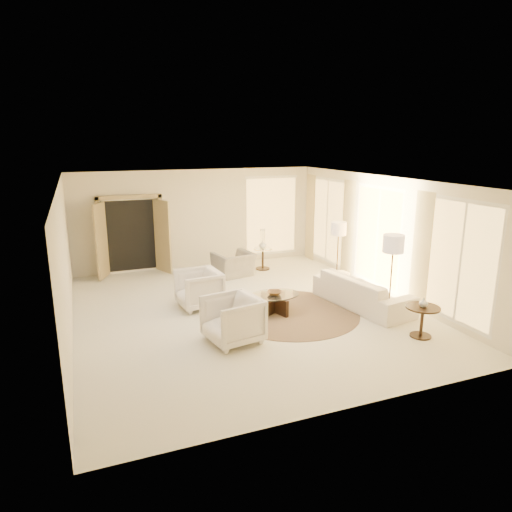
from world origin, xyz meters
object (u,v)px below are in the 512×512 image
object	(u,v)px
side_table	(263,257)
end_vase	(424,303)
accent_chair	(233,260)
coffee_table	(274,301)
armchair_right	(233,317)
end_table	(422,316)
floor_lamp_near	(339,231)
armchair_left	(199,287)
bowl	(275,293)
floor_lamp_far	(393,248)
side_vase	(263,245)
sofa	(363,291)

from	to	relation	value
side_table	end_vase	size ratio (longest dim) A/B	3.50
accent_chair	coffee_table	world-z (taller)	accent_chair
armchair_right	end_table	bearing A→B (deg)	61.75
floor_lamp_near	end_vase	distance (m)	3.57
armchair_left	side_table	distance (m)	3.39
armchair_left	coffee_table	world-z (taller)	armchair_left
floor_lamp_near	end_vase	xyz separation A→B (m)	(-0.28, -3.50, -0.68)
bowl	floor_lamp_far	bearing A→B (deg)	-27.44
side_vase	armchair_right	bearing A→B (deg)	-118.69
coffee_table	side_table	xyz separation A→B (m)	(1.05, 3.24, 0.11)
floor_lamp_far	coffee_table	bearing A→B (deg)	152.56
end_table	end_vase	size ratio (longest dim) A/B	3.63
sofa	armchair_right	size ratio (longest dim) A/B	2.53
armchair_right	coffee_table	xyz separation A→B (m)	(1.30, 1.06, -0.22)
bowl	end_vase	bearing A→B (deg)	-45.99
end_vase	armchair_left	bearing A→B (deg)	138.75
armchair_left	bowl	size ratio (longest dim) A/B	3.00
end_table	side_vase	world-z (taller)	side_vase
armchair_right	end_table	distance (m)	3.54
sofa	end_table	size ratio (longest dim) A/B	3.79
accent_chair	end_table	xyz separation A→B (m)	(2.01, -5.06, -0.03)
end_table	bowl	xyz separation A→B (m)	(-2.07, 2.15, 0.04)
floor_lamp_near	bowl	xyz separation A→B (m)	(-2.35, -1.35, -0.91)
coffee_table	end_table	bearing A→B (deg)	-45.99
accent_chair	side_vase	xyz separation A→B (m)	(0.99, 0.32, 0.29)
armchair_right	floor_lamp_near	world-z (taller)	floor_lamp_near
side_table	side_vase	bearing A→B (deg)	90.00
end_table	floor_lamp_far	distance (m)	1.51
accent_chair	floor_lamp_near	bearing A→B (deg)	133.41
coffee_table	side_vase	world-z (taller)	side_vase
sofa	bowl	distance (m)	2.01
armchair_right	floor_lamp_far	xyz separation A→B (m)	(3.42, -0.04, 1.02)
armchair_right	side_table	xyz separation A→B (m)	(2.35, 4.30, -0.11)
coffee_table	bowl	world-z (taller)	bowl
sofa	armchair_left	distance (m)	3.63
coffee_table	side_table	distance (m)	3.40
armchair_right	floor_lamp_far	size ratio (longest dim) A/B	0.54
accent_chair	end_table	size ratio (longest dim) A/B	1.57
coffee_table	side_table	size ratio (longest dim) A/B	2.29
end_table	end_vase	world-z (taller)	end_vase
sofa	armchair_left	size ratio (longest dim) A/B	2.61
bowl	side_vase	bearing A→B (deg)	71.98
armchair_left	accent_chair	world-z (taller)	armchair_left
floor_lamp_far	bowl	bearing A→B (deg)	152.56
end_table	side_table	world-z (taller)	side_table
accent_chair	floor_lamp_far	world-z (taller)	floor_lamp_far
armchair_left	coffee_table	distance (m)	1.70
armchair_left	coffee_table	size ratio (longest dim) A/B	0.66
sofa	floor_lamp_far	size ratio (longest dim) A/B	1.36
floor_lamp_far	sofa	bearing A→B (deg)	101.15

